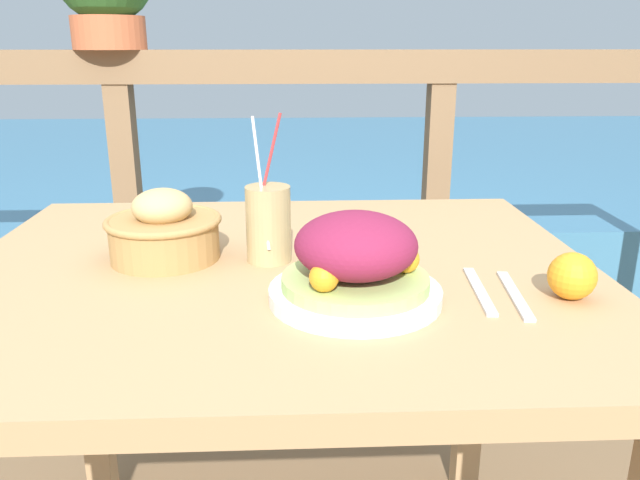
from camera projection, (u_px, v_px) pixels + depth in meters
patio_table at (279, 323)px, 1.07m from camera, size 1.05×0.88×0.77m
railing_fence at (283, 164)px, 1.82m from camera, size 2.80×0.08×1.11m
sea_backdrop at (288, 180)px, 4.38m from camera, size 12.00×4.00×0.41m
salad_plate at (356, 264)px, 0.88m from camera, size 0.25×0.25×0.13m
drink_glass at (268, 223)px, 1.04m from camera, size 0.08×0.08×0.25m
bread_basket at (164, 231)px, 1.05m from camera, size 0.19×0.19×0.12m
fork at (479, 290)px, 0.92m from camera, size 0.03×0.18×0.00m
knife at (515, 295)px, 0.91m from camera, size 0.04×0.18×0.00m
orange_near_basket at (572, 276)px, 0.89m from camera, size 0.07×0.07×0.07m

